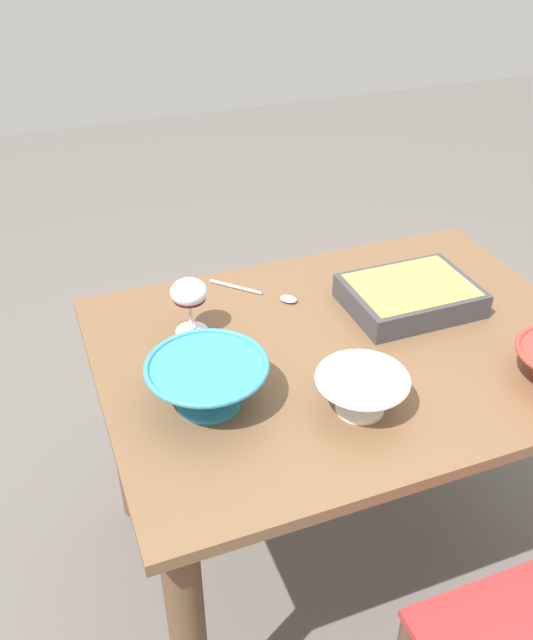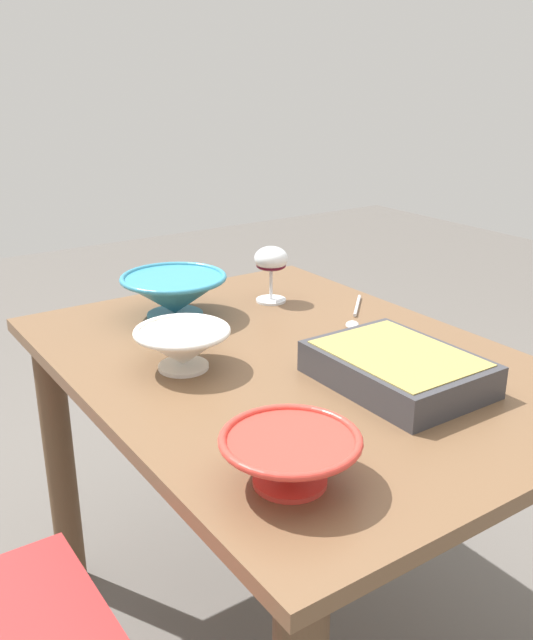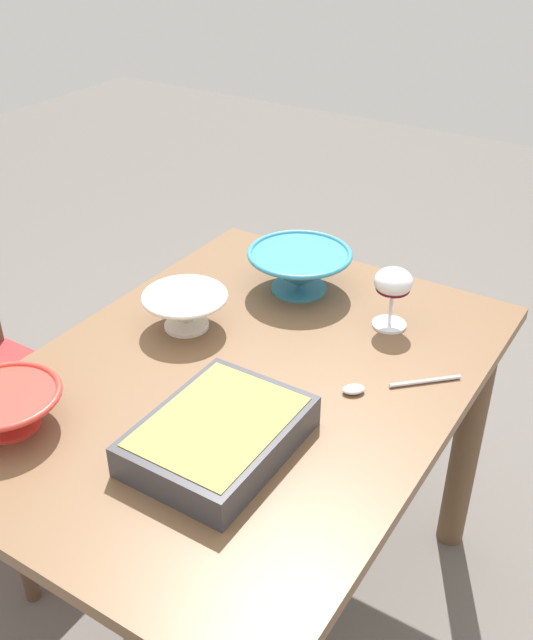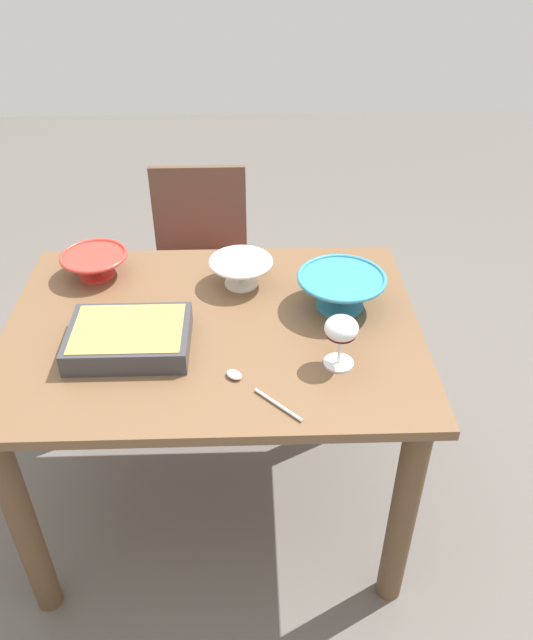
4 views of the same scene
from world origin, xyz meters
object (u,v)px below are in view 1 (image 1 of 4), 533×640
at_px(casserole_dish, 410,294).
at_px(dining_table, 345,393).
at_px(wine_glass, 189,296).
at_px(mixing_bowl, 208,381).
at_px(serving_bowl, 361,391).
at_px(serving_spoon, 270,295).

bearing_deg(casserole_dish, dining_table, -156.60).
bearing_deg(dining_table, wine_glass, 151.82).
bearing_deg(wine_glass, mixing_bowl, -97.87).
relative_size(wine_glass, serving_bowl, 0.75).
height_order(mixing_bowl, serving_bowl, mixing_bowl).
height_order(dining_table, serving_spoon, serving_spoon).
distance_m(serving_bowl, serving_spoon, 0.45).
xyz_separation_m(dining_table, serving_bowl, (-0.08, -0.20, 0.19)).
height_order(mixing_bowl, serving_spoon, mixing_bowl).
height_order(casserole_dish, mixing_bowl, mixing_bowl).
distance_m(wine_glass, mixing_bowl, 0.26).
xyz_separation_m(mixing_bowl, serving_bowl, (0.28, -0.12, -0.01)).
bearing_deg(wine_glass, serving_bowl, -57.12).
distance_m(casserole_dish, serving_spoon, 0.34).
height_order(dining_table, wine_glass, wine_glass).
bearing_deg(casserole_dish, wine_glass, 171.11).
distance_m(wine_glass, serving_spoon, 0.26).
bearing_deg(serving_spoon, mixing_bowl, -128.41).
distance_m(dining_table, mixing_bowl, 0.42).
xyz_separation_m(wine_glass, casserole_dish, (0.53, -0.08, -0.07)).
bearing_deg(casserole_dish, serving_spoon, 152.09).
bearing_deg(serving_bowl, casserole_dish, 45.67).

